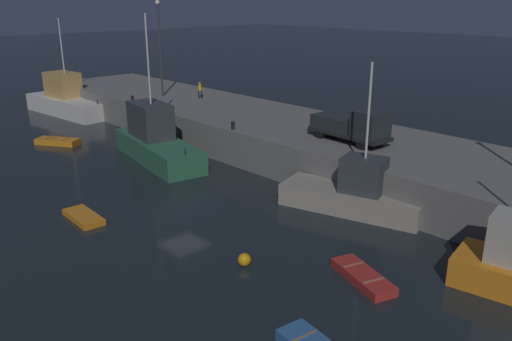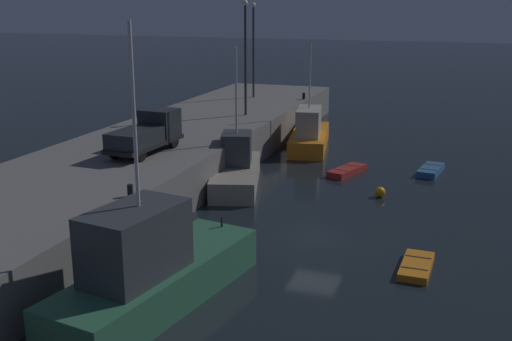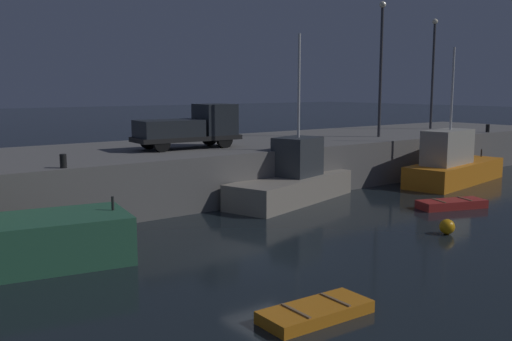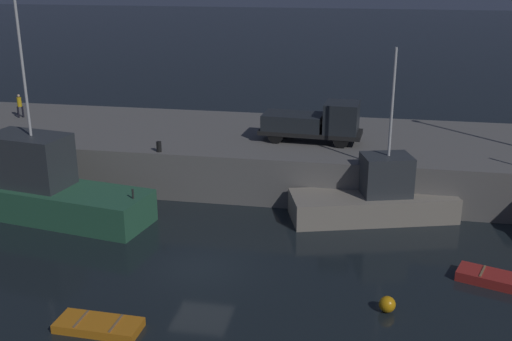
{
  "view_description": "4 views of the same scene",
  "coord_description": "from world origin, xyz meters",
  "views": [
    {
      "loc": [
        24.27,
        -16.69,
        12.14
      ],
      "look_at": [
        1.43,
        4.77,
        1.62
      ],
      "focal_mm": 36.28,
      "sensor_mm": 36.0,
      "label": 1
    },
    {
      "loc": [
        -29.55,
        -7.0,
        11.73
      ],
      "look_at": [
        5.06,
        4.95,
        1.8
      ],
      "focal_mm": 44.46,
      "sensor_mm": 36.0,
      "label": 2
    },
    {
      "loc": [
        -12.41,
        -15.84,
        6.04
      ],
      "look_at": [
        4.42,
        6.37,
        2.0
      ],
      "focal_mm": 40.37,
      "sensor_mm": 36.0,
      "label": 3
    },
    {
      "loc": [
        6.77,
        -23.38,
        12.72
      ],
      "look_at": [
        1.18,
        6.92,
        2.29
      ],
      "focal_mm": 43.46,
      "sensor_mm": 36.0,
      "label": 4
    }
  ],
  "objects": [
    {
      "name": "fishing_boat_orange",
      "position": [
        7.45,
        7.12,
        1.07
      ],
      "size": [
        8.88,
        5.05,
        8.82
      ],
      "color": "gray",
      "rests_on": "ground"
    },
    {
      "name": "lamp_post_central",
      "position": [
        27.07,
        12.79,
        7.74
      ],
      "size": [
        0.44,
        0.44,
        8.71
      ],
      "color": "#38383D",
      "rests_on": "pier_quay"
    },
    {
      "name": "lamp_post_east",
      "position": [
        17.84,
        10.24,
        7.87
      ],
      "size": [
        0.44,
        0.44,
        8.95
      ],
      "color": "#38383D",
      "rests_on": "pier_quay"
    },
    {
      "name": "ground_plane",
      "position": [
        0.0,
        0.0,
        0.0
      ],
      "size": [
        320.0,
        320.0,
        0.0
      ],
      "primitive_type": "plane",
      "color": "black"
    },
    {
      "name": "pier_quay",
      "position": [
        0.0,
        12.81,
        1.35
      ],
      "size": [
        72.71,
        10.56,
        2.7
      ],
      "color": "slate",
      "rests_on": "ground"
    },
    {
      "name": "rowboat_white_mid",
      "position": [
        12.62,
        0.86,
        0.21
      ],
      "size": [
        3.7,
        2.32,
        0.46
      ],
      "color": "#B22823",
      "rests_on": "ground"
    },
    {
      "name": "mooring_buoy_near",
      "position": [
        7.94,
        -2.1,
        0.32
      ],
      "size": [
        0.64,
        0.64,
        0.64
      ],
      "primitive_type": "sphere",
      "color": "orange",
      "rests_on": "ground"
    },
    {
      "name": "fishing_boat_white",
      "position": [
        19.16,
        5.27,
        1.21
      ],
      "size": [
        9.31,
        4.27,
        8.45
      ],
      "color": "orange",
      "rests_on": "ground"
    },
    {
      "name": "bollard_central",
      "position": [
        27.37,
        7.95,
        3.0
      ],
      "size": [
        0.28,
        0.28,
        0.59
      ],
      "primitive_type": "cylinder",
      "color": "black",
      "rests_on": "pier_quay"
    },
    {
      "name": "bollard_east",
      "position": [
        -4.47,
        7.94,
        3.0
      ],
      "size": [
        0.28,
        0.28,
        0.59
      ],
      "primitive_type": "cylinder",
      "color": "black",
      "rests_on": "pier_quay"
    },
    {
      "name": "dinghy_orange_near",
      "position": [
        -2.4,
        -5.24,
        0.17
      ],
      "size": [
        3.16,
        1.38,
        0.37
      ],
      "color": "orange",
      "rests_on": "ground"
    },
    {
      "name": "utility_truck",
      "position": [
        3.86,
        11.51,
        3.87
      ],
      "size": [
        6.02,
        2.45,
        2.41
      ],
      "color": "black",
      "rests_on": "pier_quay"
    }
  ]
}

